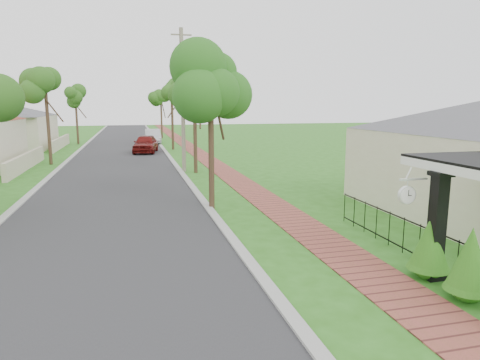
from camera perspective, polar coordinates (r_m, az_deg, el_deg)
name	(u,v)px	position (r m, az deg, el deg)	size (l,w,h in m)	color
ground	(233,280)	(10.10, -0.89, -13.23)	(160.00, 160.00, 0.00)	#2B6418
road	(119,166)	(29.32, -15.81, 1.79)	(7.00, 120.00, 0.02)	#28282B
kerb_right	(175,164)	(29.44, -8.69, 2.09)	(0.30, 120.00, 0.10)	#9E9E99
kerb_left	(60,168)	(29.65, -22.87, 1.47)	(0.30, 120.00, 0.10)	#9E9E99
sidewalk	(212,163)	(29.80, -3.71, 2.27)	(1.50, 120.00, 0.03)	#94423B
porch_post	(436,232)	(10.84, 24.71, -6.26)	(0.48, 0.48, 2.52)	black
picket_fence	(419,242)	(11.96, 22.82, -7.58)	(0.03, 8.02, 1.00)	black
street_trees	(120,98)	(35.89, -15.70, 10.49)	(10.70, 37.65, 5.89)	#382619
hedge_row	(474,263)	(9.94, 28.79, -9.67)	(0.85, 3.36, 2.10)	#125D15
parked_car_red	(146,144)	(37.00, -12.48, 4.73)	(1.78, 4.42, 1.51)	maroon
parked_car_white	(153,136)	(45.82, -11.54, 5.71)	(1.57, 4.50, 1.48)	#BABBBC
near_tree	(210,87)	(16.31, -3.96, 12.26)	(2.27, 2.27, 5.81)	#382619
utility_pole	(183,100)	(25.93, -7.65, 10.47)	(1.20, 0.24, 8.37)	gray
station_clock	(407,194)	(10.63, 21.41, -1.73)	(0.72, 0.13, 0.61)	white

